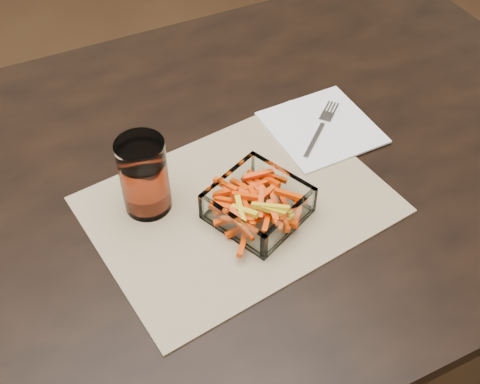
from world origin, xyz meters
The scene contains 6 objects.
dining_table centered at (0.00, 0.00, 0.66)m, with size 1.60×0.90×0.75m.
placemat centered at (0.09, -0.09, 0.75)m, with size 0.45×0.33×0.00m, color tan.
glass_bowl centered at (0.10, -0.12, 0.77)m, with size 0.17×0.17×0.05m.
tumbler centered at (-0.04, -0.03, 0.81)m, with size 0.07×0.07×0.13m.
napkin centered at (0.30, 0.01, 0.76)m, with size 0.18×0.18×0.00m, color white.
fork centered at (0.30, 0.01, 0.76)m, with size 0.13×0.12×0.00m.
Camera 1 is at (-0.19, -0.66, 1.46)m, focal length 45.00 mm.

